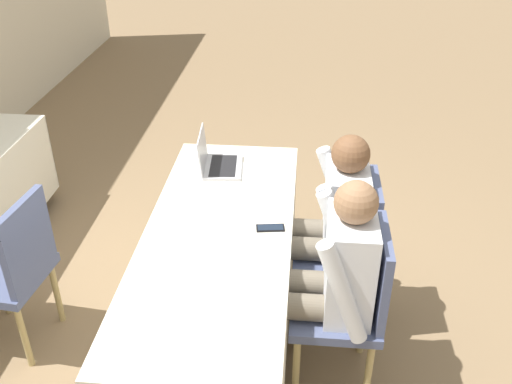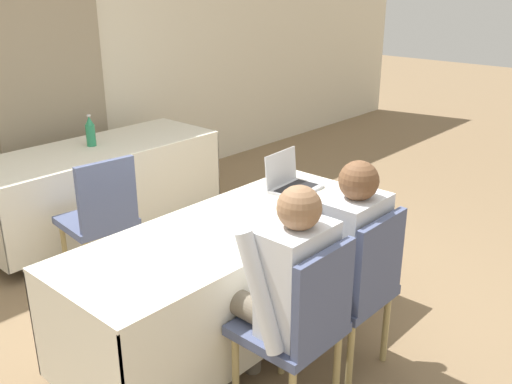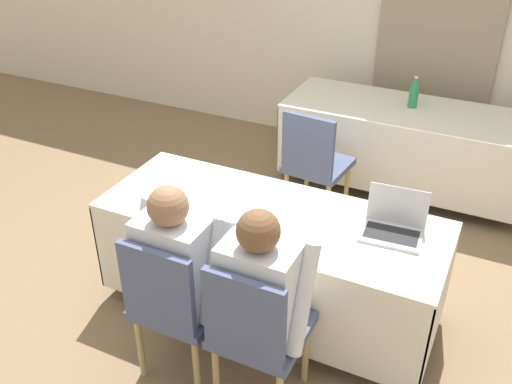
% 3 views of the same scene
% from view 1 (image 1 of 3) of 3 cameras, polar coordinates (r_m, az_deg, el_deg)
% --- Properties ---
extents(ground_plane, '(24.00, 24.00, 0.00)m').
position_cam_1_polar(ground_plane, '(3.42, -3.42, -14.00)').
color(ground_plane, '#846B4C').
extents(conference_table_near, '(2.02, 0.76, 0.72)m').
position_cam_1_polar(conference_table_near, '(3.05, -3.74, -6.64)').
color(conference_table_near, silver).
rests_on(conference_table_near, ground_plane).
extents(laptop, '(0.34, 0.27, 0.24)m').
position_cam_1_polar(laptop, '(3.52, -3.92, 3.01)').
color(laptop, '#B7B7BC').
rests_on(laptop, conference_table_near).
extents(cell_phone, '(0.08, 0.15, 0.01)m').
position_cam_1_polar(cell_phone, '(2.97, 1.44, -3.61)').
color(cell_phone, black).
rests_on(cell_phone, conference_table_near).
extents(paper_beside_laptop, '(0.30, 0.35, 0.00)m').
position_cam_1_polar(paper_beside_laptop, '(3.28, -5.67, -0.15)').
color(paper_beside_laptop, white).
rests_on(paper_beside_laptop, conference_table_near).
extents(paper_centre_table, '(0.32, 0.36, 0.00)m').
position_cam_1_polar(paper_centre_table, '(3.54, -2.57, 2.45)').
color(paper_centre_table, white).
rests_on(paper_centre_table, conference_table_near).
extents(paper_left_edge, '(0.28, 0.34, 0.00)m').
position_cam_1_polar(paper_left_edge, '(2.67, -7.23, -8.47)').
color(paper_left_edge, white).
rests_on(paper_left_edge, conference_table_near).
extents(chair_near_left, '(0.44, 0.44, 0.92)m').
position_cam_1_polar(chair_near_left, '(2.88, 9.48, -10.69)').
color(chair_near_left, tan).
rests_on(chair_near_left, ground_plane).
extents(chair_near_right, '(0.44, 0.44, 0.92)m').
position_cam_1_polar(chair_near_right, '(3.24, 9.06, -5.22)').
color(chair_near_right, tan).
rests_on(chair_near_right, ground_plane).
extents(chair_far_spare, '(0.48, 0.48, 0.92)m').
position_cam_1_polar(chair_far_spare, '(3.30, -23.17, -6.94)').
color(chair_far_spare, tan).
rests_on(chair_far_spare, ground_plane).
extents(person_checkered_shirt, '(0.50, 0.52, 1.18)m').
position_cam_1_polar(person_checkered_shirt, '(2.77, 7.59, -8.15)').
color(person_checkered_shirt, '#665B4C').
rests_on(person_checkered_shirt, ground_plane).
extents(person_white_shirt, '(0.50, 0.52, 1.18)m').
position_cam_1_polar(person_white_shirt, '(3.15, 7.40, -2.79)').
color(person_white_shirt, '#665B4C').
rests_on(person_white_shirt, ground_plane).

